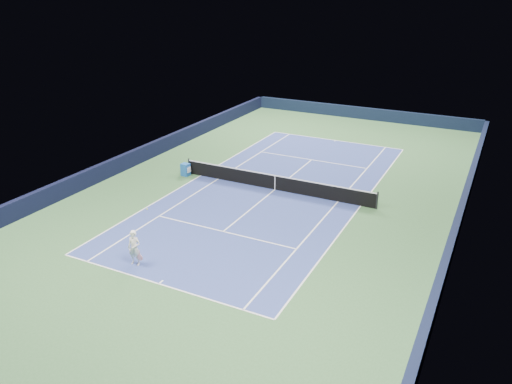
% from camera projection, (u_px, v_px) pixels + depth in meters
% --- Properties ---
extents(ground, '(40.00, 40.00, 0.00)m').
position_uv_depth(ground, '(275.00, 190.00, 31.19)').
color(ground, '#335B32').
rests_on(ground, ground).
extents(wall_far, '(22.00, 0.35, 1.10)m').
position_uv_depth(wall_far, '(363.00, 113.00, 47.29)').
color(wall_far, black).
rests_on(wall_far, ground).
extents(wall_right, '(0.35, 40.00, 1.10)m').
position_uv_depth(wall_right, '(460.00, 215.00, 26.47)').
color(wall_right, black).
rests_on(wall_right, ground).
extents(wall_left, '(0.35, 40.00, 1.10)m').
position_uv_depth(wall_left, '(137.00, 156.00, 35.48)').
color(wall_left, black).
rests_on(wall_left, ground).
extents(court_surface, '(10.97, 23.77, 0.01)m').
position_uv_depth(court_surface, '(275.00, 190.00, 31.19)').
color(court_surface, navy).
rests_on(court_surface, ground).
extents(baseline_far, '(10.97, 0.08, 0.00)m').
position_uv_depth(baseline_far, '(336.00, 140.00, 40.96)').
color(baseline_far, white).
rests_on(baseline_far, ground).
extents(baseline_near, '(10.97, 0.08, 0.00)m').
position_uv_depth(baseline_near, '(159.00, 284.00, 21.40)').
color(baseline_near, white).
rests_on(baseline_near, ground).
extents(sideline_doubles_right, '(0.08, 23.77, 0.00)m').
position_uv_depth(sideline_doubles_right, '(361.00, 206.00, 28.90)').
color(sideline_doubles_right, white).
rests_on(sideline_doubles_right, ground).
extents(sideline_doubles_left, '(0.08, 23.77, 0.00)m').
position_uv_depth(sideline_doubles_left, '(201.00, 175.00, 33.47)').
color(sideline_doubles_left, white).
rests_on(sideline_doubles_left, ground).
extents(sideline_singles_right, '(0.08, 23.77, 0.00)m').
position_uv_depth(sideline_singles_right, '(338.00, 202.00, 29.47)').
color(sideline_singles_right, white).
rests_on(sideline_singles_right, ground).
extents(sideline_singles_left, '(0.08, 23.77, 0.00)m').
position_uv_depth(sideline_singles_left, '(218.00, 179.00, 32.90)').
color(sideline_singles_left, white).
rests_on(sideline_singles_left, ground).
extents(service_line_far, '(8.23, 0.08, 0.00)m').
position_uv_depth(service_line_far, '(312.00, 160.00, 36.45)').
color(service_line_far, white).
rests_on(service_line_far, ground).
extents(service_line_near, '(8.23, 0.08, 0.00)m').
position_uv_depth(service_line_near, '(223.00, 231.00, 25.92)').
color(service_line_near, white).
rests_on(service_line_near, ground).
extents(center_service_line, '(0.08, 12.80, 0.00)m').
position_uv_depth(center_service_line, '(275.00, 190.00, 31.18)').
color(center_service_line, white).
rests_on(center_service_line, ground).
extents(center_mark_far, '(0.08, 0.30, 0.00)m').
position_uv_depth(center_mark_far, '(335.00, 141.00, 40.84)').
color(center_mark_far, white).
rests_on(center_mark_far, ground).
extents(center_mark_near, '(0.08, 0.30, 0.00)m').
position_uv_depth(center_mark_near, '(161.00, 282.00, 21.53)').
color(center_mark_near, white).
rests_on(center_mark_near, ground).
extents(tennis_net, '(12.90, 0.10, 1.07)m').
position_uv_depth(tennis_net, '(275.00, 182.00, 30.99)').
color(tennis_net, black).
rests_on(tennis_net, ground).
extents(sponsor_cube, '(0.58, 0.50, 0.84)m').
position_uv_depth(sponsor_cube, '(186.00, 170.00, 33.33)').
color(sponsor_cube, '#1D5DB3').
rests_on(sponsor_cube, ground).
extents(tennis_player, '(0.81, 1.28, 2.43)m').
position_uv_depth(tennis_player, '(134.00, 248.00, 22.58)').
color(tennis_player, white).
rests_on(tennis_player, ground).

